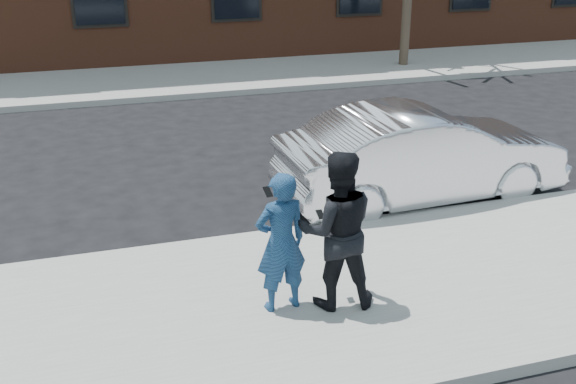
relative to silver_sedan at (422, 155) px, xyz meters
name	(u,v)px	position (x,y,z in m)	size (l,w,h in m)	color
ground	(462,273)	(-0.57, -2.30, -0.74)	(100.00, 100.00, 0.00)	black
near_sidewalk	(473,277)	(-0.57, -2.55, -0.66)	(50.00, 3.50, 0.15)	gray
near_curb	(407,218)	(-0.57, -0.75, -0.66)	(50.00, 0.10, 0.15)	#999691
far_sidewalk	(249,75)	(-0.57, 8.95, -0.66)	(50.00, 3.50, 0.15)	gray
far_curb	(266,90)	(-0.57, 7.15, -0.66)	(50.00, 0.10, 0.15)	#999691
silver_sedan	(422,155)	(0.00, 0.00, 0.00)	(1.56, 4.47, 1.47)	silver
man_hoodie	(281,242)	(-3.02, -2.63, 0.21)	(0.62, 0.51, 1.58)	navy
man_peacoat	(337,230)	(-2.42, -2.71, 0.31)	(0.97, 0.82, 1.78)	black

